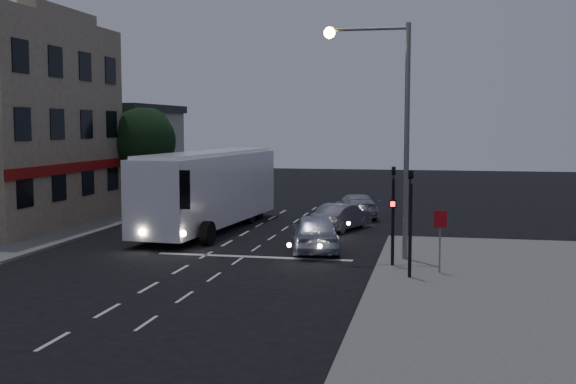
% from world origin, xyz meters
% --- Properties ---
extents(ground, '(120.00, 120.00, 0.00)m').
position_xyz_m(ground, '(0.00, 0.00, 0.00)').
color(ground, black).
extents(sidewalk_near, '(12.00, 24.00, 0.12)m').
position_xyz_m(sidewalk_near, '(13.00, -4.00, 0.06)').
color(sidewalk_near, slate).
rests_on(sidewalk_near, ground).
extents(sidewalk_far, '(12.00, 50.00, 0.12)m').
position_xyz_m(sidewalk_far, '(-13.00, 8.00, 0.06)').
color(sidewalk_far, slate).
rests_on(sidewalk_far, ground).
extents(road_markings, '(8.00, 30.55, 0.01)m').
position_xyz_m(road_markings, '(1.29, 3.31, 0.00)').
color(road_markings, silver).
rests_on(road_markings, ground).
extents(tour_bus, '(3.75, 13.08, 3.96)m').
position_xyz_m(tour_bus, '(-2.02, 8.84, 2.14)').
color(tour_bus, white).
rests_on(tour_bus, ground).
extents(car_suv, '(2.85, 5.03, 1.62)m').
position_xyz_m(car_suv, '(4.20, 3.80, 0.81)').
color(car_suv, silver).
rests_on(car_suv, ground).
extents(car_sedan_a, '(2.74, 4.34, 1.35)m').
position_xyz_m(car_sedan_a, '(4.51, 10.10, 0.68)').
color(car_sedan_a, gray).
rests_on(car_sedan_a, ground).
extents(car_sedan_b, '(3.25, 5.02, 1.35)m').
position_xyz_m(car_sedan_b, '(4.66, 15.22, 0.68)').
color(car_sedan_b, '#ADAEBB').
rests_on(car_sedan_b, ground).
extents(traffic_signal_main, '(0.25, 0.35, 4.10)m').
position_xyz_m(traffic_signal_main, '(7.60, 0.78, 2.42)').
color(traffic_signal_main, black).
rests_on(traffic_signal_main, sidewalk_near).
extents(traffic_signal_side, '(0.18, 0.15, 4.10)m').
position_xyz_m(traffic_signal_side, '(8.30, -1.20, 2.42)').
color(traffic_signal_side, black).
rests_on(traffic_signal_side, sidewalk_near).
extents(regulatory_sign, '(0.45, 0.12, 2.20)m').
position_xyz_m(regulatory_sign, '(9.30, -0.24, 1.60)').
color(regulatory_sign, slate).
rests_on(regulatory_sign, sidewalk_near).
extents(streetlight, '(3.32, 0.44, 9.00)m').
position_xyz_m(streetlight, '(7.34, 2.20, 5.73)').
color(streetlight, slate).
rests_on(streetlight, sidewalk_near).
extents(low_building_north, '(9.40, 9.40, 6.50)m').
position_xyz_m(low_building_north, '(-13.50, 20.00, 3.39)').
color(low_building_north, beige).
rests_on(low_building_north, sidewalk_far).
extents(street_tree, '(4.00, 4.00, 6.20)m').
position_xyz_m(street_tree, '(-8.21, 15.02, 4.50)').
color(street_tree, black).
rests_on(street_tree, sidewalk_far).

